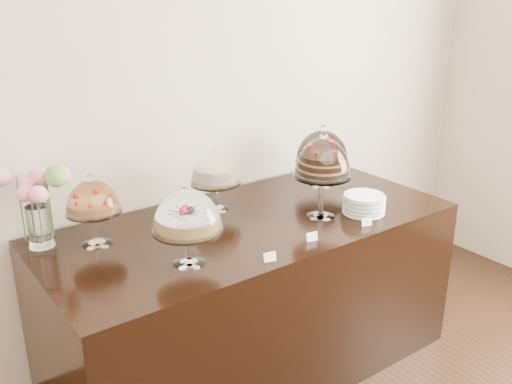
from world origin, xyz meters
TOP-DOWN VIEW (x-y plane):
  - wall_back at (0.00, 3.00)m, footprint 5.00×0.04m
  - display_counter at (0.17, 2.45)m, footprint 2.20×1.00m
  - cake_stand_sugar_sponge at (-0.33, 2.22)m, footprint 0.31×0.31m
  - cake_stand_choco_layer at (0.52, 2.29)m, footprint 0.30×0.30m
  - cake_stand_cheesecake at (0.12, 2.71)m, footprint 0.28×0.28m
  - cake_stand_dark_choco at (0.86, 2.66)m, footprint 0.33×0.33m
  - cake_stand_fruit_tart at (-0.59, 2.67)m, footprint 0.26×0.26m
  - flower_vase at (-0.79, 2.81)m, footprint 0.34×0.30m
  - plate_stack at (0.74, 2.18)m, footprint 0.22×0.22m
  - price_card_left at (-0.02, 2.02)m, footprint 0.06×0.03m
  - price_card_right at (0.63, 2.05)m, footprint 0.06×0.03m
  - price_card_extra at (0.27, 2.08)m, footprint 0.06×0.02m

SIDE VIEW (x-z plane):
  - display_counter at x=0.17m, z-range 0.00..0.90m
  - price_card_left at x=-0.02m, z-range 0.90..0.94m
  - price_card_right at x=0.63m, z-range 0.90..0.94m
  - price_card_extra at x=0.27m, z-range 0.90..0.94m
  - plate_stack at x=0.74m, z-range 0.90..1.01m
  - cake_stand_cheesecake at x=0.12m, z-range 0.94..1.28m
  - cake_stand_fruit_tart at x=-0.59m, z-range 0.95..1.30m
  - cake_stand_dark_choco at x=0.86m, z-range 0.94..1.32m
  - cake_stand_sugar_sponge at x=-0.33m, z-range 0.94..1.32m
  - flower_vase at x=-0.79m, z-range 0.95..1.36m
  - cake_stand_choco_layer at x=0.52m, z-range 0.98..1.44m
  - wall_back at x=0.00m, z-range 0.00..3.00m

